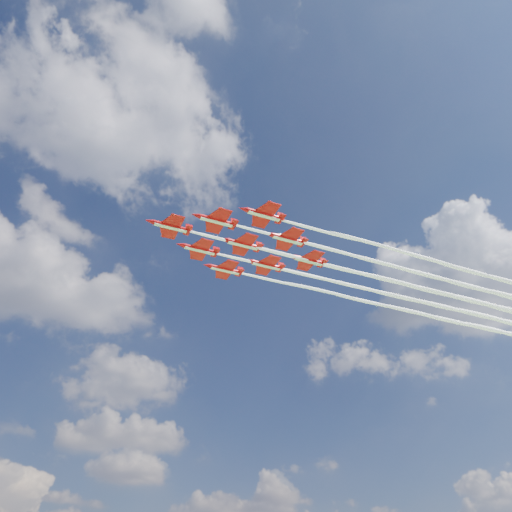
{
  "coord_description": "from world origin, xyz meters",
  "views": [
    {
      "loc": [
        -42.75,
        -100.97,
        4.76
      ],
      "look_at": [
        0.47,
        0.28,
        79.02
      ],
      "focal_mm": 35.0,
      "sensor_mm": 36.0,
      "label": 1
    }
  ],
  "objects": [
    {
      "name": "jet_lead",
      "position": [
        39.25,
        -0.92,
        80.83
      ],
      "size": [
        133.23,
        10.17,
        2.98
      ],
      "rotation": [
        0.0,
        0.0,
        0.0
      ],
      "color": "red"
    },
    {
      "name": "jet_row2_port",
      "position": [
        49.04,
        -7.67,
        80.83
      ],
      "size": [
        133.23,
        10.17,
        2.98
      ],
      "rotation": [
        0.0,
        0.0,
        0.0
      ],
      "color": "red"
    },
    {
      "name": "jet_row2_starb",
      "position": [
        49.01,
        5.88,
        80.83
      ],
      "size": [
        133.23,
        10.17,
        2.98
      ],
      "rotation": [
        0.0,
        0.0,
        0.0
      ],
      "color": "red"
    },
    {
      "name": "jet_row3_port",
      "position": [
        58.84,
        -14.41,
        80.83
      ],
      "size": [
        133.23,
        10.17,
        2.98
      ],
      "rotation": [
        0.0,
        0.0,
        0.0
      ],
      "color": "red"
    },
    {
      "name": "jet_row3_centre",
      "position": [
        58.8,
        -0.87,
        80.83
      ],
      "size": [
        133.23,
        10.17,
        2.98
      ],
      "rotation": [
        0.0,
        0.0,
        0.0
      ],
      "color": "red"
    },
    {
      "name": "jet_row3_starb",
      "position": [
        58.76,
        12.68,
        80.83
      ],
      "size": [
        133.23,
        10.17,
        2.98
      ],
      "rotation": [
        0.0,
        0.0,
        0.0
      ],
      "color": "red"
    },
    {
      "name": "jet_row4_port",
      "position": [
        68.6,
        -7.61,
        80.83
      ],
      "size": [
        133.23,
        10.17,
        2.98
      ],
      "rotation": [
        0.0,
        0.0,
        0.0
      ],
      "color": "red"
    },
    {
      "name": "jet_row4_starb",
      "position": [
        68.56,
        5.93,
        80.83
      ],
      "size": [
        133.23,
        10.17,
        2.98
      ],
      "rotation": [
        0.0,
        0.0,
        0.0
      ],
      "color": "red"
    },
    {
      "name": "jet_tail",
      "position": [
        78.36,
        -0.81,
        80.83
      ],
      "size": [
        133.23,
        10.17,
        2.98
      ],
      "rotation": [
        0.0,
        0.0,
        0.0
      ],
      "color": "red"
    }
  ]
}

